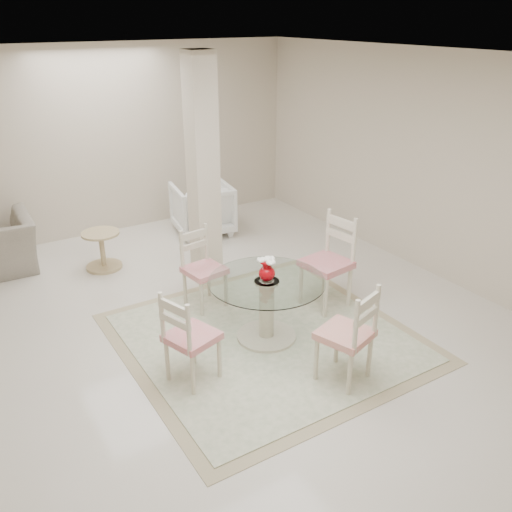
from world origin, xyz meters
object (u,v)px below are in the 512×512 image
column (203,172)px  armchair_white (202,208)px  side_table (103,252)px  dining_chair_north (201,262)px  red_vase (267,269)px  dining_table (267,310)px  dining_chair_west (186,332)px  dining_chair_south (352,329)px  dining_chair_east (331,255)px

column → armchair_white: bearing=65.0°
side_table → dining_chair_north: bearing=-67.0°
dining_chair_north → armchair_white: 2.24m
red_vase → dining_chair_north: (-0.23, 0.99, -0.26)m
column → dining_chair_north: 1.09m
dining_table → dining_chair_west: size_ratio=1.15×
dining_table → side_table: (-0.89, 2.54, -0.11)m
red_vase → dining_chair_north: size_ratio=0.25×
dining_table → dining_chair_south: (0.24, -0.99, 0.21)m
column → side_table: 1.78m
column → dining_chair_south: size_ratio=2.57×
dining_chair_north → dining_chair_south: dining_chair_south is taller
dining_chair_west → armchair_white: size_ratio=1.20×
column → armchair_white: (0.64, 1.38, -0.97)m
dining_table → dining_chair_north: dining_chair_north is taller
column → dining_chair_north: column is taller
dining_table → dining_chair_north: size_ratio=1.15×
dining_chair_south → armchair_white: 4.01m
armchair_white → side_table: 1.74m
dining_table → dining_chair_north: 1.03m
dining_chair_west → armchair_white: 3.68m
dining_table → side_table: 2.69m
dining_chair_north → dining_chair_south: bearing=-84.9°
red_vase → dining_chair_west: dining_chair_west is taller
column → dining_chair_north: (-0.37, -0.62, -0.82)m
dining_chair_east → dining_chair_south: size_ratio=1.11×
dining_chair_north → side_table: 1.71m
column → armchair_white: column is taller
dining_table → dining_chair_south: 1.04m
red_vase → side_table: 2.74m
column → red_vase: (-0.14, -1.60, -0.56)m
dining_table → side_table: bearing=109.3°
column → dining_table: column is taller
dining_chair_east → dining_chair_north: bearing=-129.5°
dining_chair_west → dining_chair_south: 1.44m
dining_chair_east → dining_chair_north: dining_chair_east is taller
dining_chair_east → side_table: dining_chair_east is taller
dining_chair_north → side_table: (-0.66, 1.55, -0.30)m
dining_chair_east → dining_chair_north: size_ratio=1.17×
dining_table → dining_chair_east: 1.06m
dining_chair_east → armchair_white: 2.77m
dining_table → red_vase: (0.00, -0.00, 0.45)m
dining_table → side_table: dining_table is taller
dining_chair_east → side_table: size_ratio=2.35×
column → dining_chair_south: bearing=-87.8°
red_vase → armchair_white: red_vase is taller
dining_chair_north → dining_chair_west: dining_chair_west is taller
dining_chair_north → dining_chair_east: bearing=-40.0°
dining_chair_east → dining_chair_south: dining_chair_east is taller
dining_chair_south → armchair_white: (0.54, 3.97, -0.17)m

